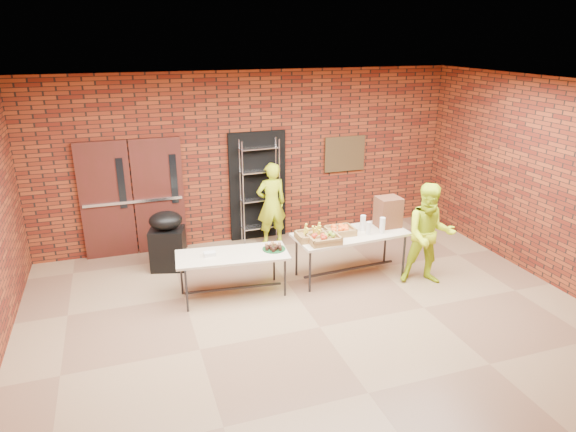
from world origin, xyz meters
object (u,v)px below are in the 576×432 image
at_px(table_left, 232,258).
at_px(coffee_dispenser, 388,212).
at_px(table_right, 351,237).
at_px(volunteer_woman, 271,204).
at_px(volunteer_man, 429,235).
at_px(covered_grill, 167,240).
at_px(wire_rack, 260,191).

xyz_separation_m(table_left, coffee_dispenser, (2.69, 0.13, 0.38)).
xyz_separation_m(table_right, volunteer_woman, (-0.80, 1.78, 0.09)).
distance_m(volunteer_woman, volunteer_man, 3.02).
xyz_separation_m(table_right, volunteer_man, (1.07, -0.59, 0.13)).
bearing_deg(coffee_dispenser, covered_grill, 161.63).
bearing_deg(wire_rack, table_right, -67.69).
bearing_deg(coffee_dispenser, volunteer_woman, 132.22).
distance_m(covered_grill, volunteer_man, 4.31).
height_order(coffee_dispenser, volunteer_woman, volunteer_woman).
height_order(coffee_dispenser, covered_grill, coffee_dispenser).
height_order(covered_grill, volunteer_woman, volunteer_woman).
distance_m(table_right, volunteer_woman, 1.95).
height_order(wire_rack, table_right, wire_rack).
bearing_deg(table_right, covered_grill, 151.83).
distance_m(coffee_dispenser, covered_grill, 3.74).
height_order(table_left, coffee_dispenser, coffee_dispenser).
relative_size(wire_rack, table_right, 1.04).
bearing_deg(volunteer_woman, wire_rack, -59.38).
xyz_separation_m(wire_rack, volunteer_woman, (0.15, -0.23, -0.20)).
height_order(table_right, coffee_dispenser, coffee_dispenser).
bearing_deg(table_left, table_right, 6.69).
xyz_separation_m(table_left, volunteer_woman, (1.17, 1.80, 0.16)).
height_order(table_left, volunteer_man, volunteer_man).
bearing_deg(volunteer_man, table_right, 171.86).
relative_size(covered_grill, volunteer_woman, 0.65).
bearing_deg(covered_grill, volunteer_man, -10.55).
xyz_separation_m(coffee_dispenser, volunteer_man, (0.35, -0.70, -0.19)).
xyz_separation_m(coffee_dispenser, covered_grill, (-3.52, 1.17, -0.50)).
bearing_deg(volunteer_woman, covered_grill, 11.06).
height_order(wire_rack, volunteer_man, wire_rack).
relative_size(table_right, volunteer_woman, 1.20).
bearing_deg(volunteer_man, coffee_dispenser, 137.77).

